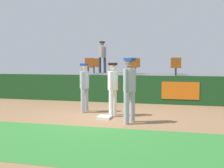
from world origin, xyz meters
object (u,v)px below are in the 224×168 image
at_px(seat_back_left, 94,65).
at_px(seat_back_center, 136,65).
at_px(player_fielder_home, 113,85).
at_px(player_coach_visitor, 84,84).
at_px(seat_back_right, 176,65).
at_px(seat_front_left, 89,65).
at_px(spectator_hooded, 102,55).
at_px(first_base, 105,117).
at_px(seat_front_center, 133,65).
at_px(seat_front_right, 176,65).
at_px(player_runner_visitor, 130,86).

xyz_separation_m(seat_back_left, seat_back_center, (2.36, 0.00, 0.00)).
relative_size(player_fielder_home, player_coach_visitor, 1.01).
xyz_separation_m(player_coach_visitor, seat_back_right, (3.09, 5.74, 0.61)).
relative_size(seat_back_right, seat_front_left, 1.00).
xyz_separation_m(seat_back_right, spectator_hooded, (-4.23, 0.72, 0.60)).
distance_m(first_base, seat_front_left, 5.51).
distance_m(seat_back_left, spectator_hooded, 0.97).
bearing_deg(player_fielder_home, seat_front_center, -171.84).
xyz_separation_m(player_coach_visitor, seat_front_right, (3.10, 3.94, 0.61)).
distance_m(seat_front_right, seat_front_center, 2.03).
relative_size(seat_front_left, spectator_hooded, 0.45).
bearing_deg(first_base, seat_front_left, 113.63).
distance_m(seat_back_center, seat_front_center, 1.80).
xyz_separation_m(player_fielder_home, seat_front_right, (1.97, 4.37, 0.60)).
relative_size(first_base, spectator_hooded, 0.22).
height_order(first_base, player_coach_visitor, player_coach_visitor).
height_order(player_runner_visitor, seat_front_center, seat_front_center).
relative_size(player_coach_visitor, seat_back_center, 2.03).
height_order(first_base, seat_front_left, seat_front_left).
relative_size(player_fielder_home, seat_front_left, 2.06).
distance_m(player_runner_visitor, seat_front_left, 6.07).
height_order(player_coach_visitor, spectator_hooded, spectator_hooded).
relative_size(seat_back_left, spectator_hooded, 0.45).
height_order(player_runner_visitor, seat_back_left, seat_back_left).
distance_m(player_coach_visitor, seat_back_center, 5.85).
bearing_deg(player_coach_visitor, seat_back_center, 175.48).
distance_m(first_base, player_fielder_home, 1.08).
distance_m(first_base, seat_front_center, 5.09).
bearing_deg(seat_back_right, player_fielder_home, -107.65).
distance_m(seat_front_left, seat_front_center, 2.22).
bearing_deg(spectator_hooded, seat_front_center, 142.96).
bearing_deg(player_fielder_home, seat_back_left, -150.20).
bearing_deg(seat_front_center, player_coach_visitor, -105.17).
relative_size(player_fielder_home, seat_front_right, 2.06).
distance_m(first_base, seat_back_right, 7.14).
height_order(first_base, seat_back_center, seat_back_center).
height_order(seat_front_left, seat_front_center, same).
bearing_deg(seat_back_right, seat_front_left, -157.01).
relative_size(player_fielder_home, seat_back_center, 2.06).
distance_m(player_runner_visitor, seat_front_right, 5.45).
distance_m(player_coach_visitor, seat_back_right, 6.55).
bearing_deg(player_fielder_home, spectator_hooded, -154.36).
bearing_deg(player_runner_visitor, player_fielder_home, -121.81).
bearing_deg(seat_front_right, seat_back_left, 158.27).
height_order(seat_front_right, seat_back_center, same).
xyz_separation_m(player_fielder_home, seat_front_center, (-0.06, 4.37, 0.60)).
distance_m(seat_front_right, seat_back_left, 4.86).
height_order(player_fielder_home, player_runner_visitor, player_runner_visitor).
relative_size(seat_back_left, seat_back_right, 1.00).
relative_size(seat_back_left, seat_back_center, 1.00).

